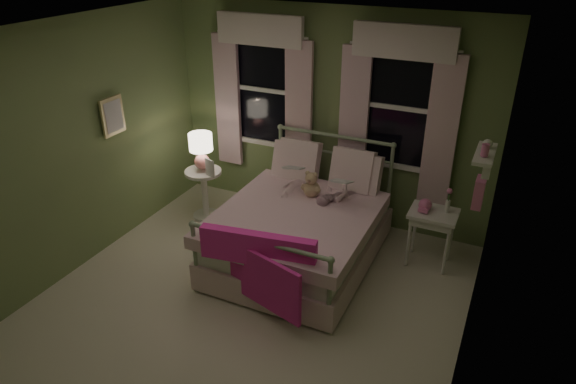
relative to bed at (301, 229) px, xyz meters
The scene contains 18 objects.
room_shell 1.36m from the bed, 98.67° to the right, with size 4.20×4.20×4.20m.
bed is the anchor object (origin of this frame).
pink_throw 1.05m from the bed, 90.00° to the right, with size 1.10×0.38×0.71m.
child_left 0.73m from the bed, 123.60° to the left, with size 0.25×0.17×0.69m, color #F7D1DD.
child_right 0.74m from the bed, 56.40° to the left, with size 0.34×0.27×0.70m, color #F7D1DD.
book_left 0.66m from the bed, 148.52° to the left, with size 0.20×0.27×0.03m, color beige.
book_right 0.63m from the bed, 31.48° to the left, with size 0.20×0.27×0.02m, color beige.
teddy_bear 0.49m from the bed, 90.00° to the left, with size 0.23×0.19×0.31m.
nightstand_left 1.54m from the bed, 166.77° to the left, with size 0.46×0.46×0.65m.
table_lamp 1.64m from the bed, 166.77° to the left, with size 0.29×0.29×0.46m.
book_nightstand 1.45m from the bed, 168.97° to the left, with size 0.16×0.22×0.02m, color beige.
nightstand_right 1.41m from the bed, 21.33° to the left, with size 0.50×0.40×0.64m.
pink_toy 1.35m from the bed, 22.72° to the left, with size 0.14×0.19×0.14m.
bud_vase 1.59m from the bed, 21.44° to the left, with size 0.06×0.06×0.28m.
window_left 1.90m from the bed, 134.07° to the left, with size 1.34×0.13×1.96m.
window_right 1.76m from the bed, 55.99° to the left, with size 1.34×0.13×1.96m.
wall_shelf 2.11m from the bed, ahead, with size 0.15×0.50×0.60m.
framed_picture 2.41m from the bed, 169.33° to the right, with size 0.03×0.32×0.42m.
Camera 1 is at (2.08, -3.45, 3.31)m, focal length 32.00 mm.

